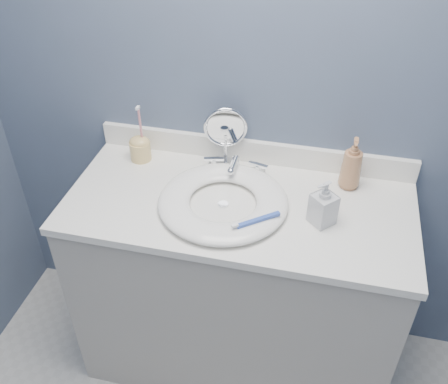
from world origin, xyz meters
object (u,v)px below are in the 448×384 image
(makeup_mirror, at_px, (226,134))
(soap_bottle_amber, at_px, (352,163))
(toothbrush_holder, at_px, (140,147))
(soap_bottle_clear, at_px, (324,203))

(makeup_mirror, height_order, soap_bottle_amber, makeup_mirror)
(toothbrush_holder, bearing_deg, makeup_mirror, 8.23)
(soap_bottle_amber, distance_m, toothbrush_holder, 0.80)
(soap_bottle_amber, height_order, toothbrush_holder, toothbrush_holder)
(soap_bottle_amber, relative_size, toothbrush_holder, 0.86)
(toothbrush_holder, bearing_deg, soap_bottle_amber, 0.34)
(soap_bottle_amber, bearing_deg, toothbrush_holder, -178.92)
(makeup_mirror, xyz_separation_m, toothbrush_holder, (-0.33, -0.05, -0.08))
(soap_bottle_clear, distance_m, toothbrush_holder, 0.75)
(toothbrush_holder, bearing_deg, soap_bottle_clear, -16.77)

